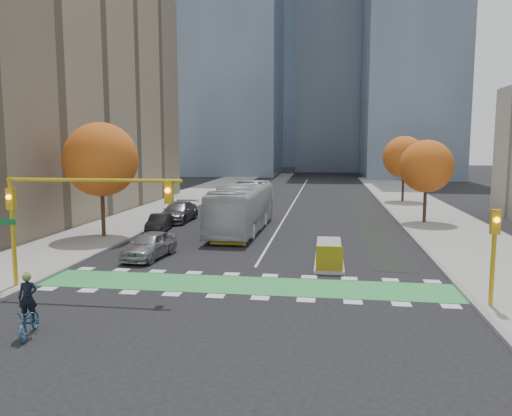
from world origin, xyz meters
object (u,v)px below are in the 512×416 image
(traffic_signal_west, at_px, (63,203))
(tree_west, at_px, (101,160))
(tree_east_far, at_px, (404,157))
(traffic_signal_east, at_px, (494,243))
(cyclist, at_px, (29,315))
(parked_car_b, at_px, (159,223))
(parked_car_c, at_px, (178,212))
(tree_east_near, at_px, (426,166))
(hazard_board, at_px, (329,259))
(parked_car_a, at_px, (149,245))
(bus, at_px, (242,207))

(traffic_signal_west, bearing_deg, tree_west, 108.02)
(tree_west, distance_m, tree_east_far, 35.73)
(traffic_signal_east, height_order, cyclist, traffic_signal_east)
(parked_car_b, bearing_deg, tree_west, -138.64)
(tree_west, xyz_separation_m, parked_car_c, (3.00, 8.32, -4.78))
(tree_east_far, height_order, parked_car_b, tree_east_far)
(tree_east_near, bearing_deg, hazard_board, -114.20)
(cyclist, distance_m, parked_car_c, 26.31)
(tree_east_far, distance_m, parked_car_c, 28.18)
(tree_east_far, distance_m, parked_car_b, 31.58)
(traffic_signal_west, relative_size, parked_car_a, 1.84)
(parked_car_b, bearing_deg, traffic_signal_east, -45.62)
(tree_west, xyz_separation_m, traffic_signal_west, (4.07, -12.51, -1.58))
(parked_car_c, bearing_deg, hazard_board, -49.65)
(hazard_board, height_order, tree_east_far, tree_east_far)
(hazard_board, bearing_deg, tree_east_far, 75.88)
(parked_car_a, bearing_deg, tree_east_far, 65.87)
(parked_car_b, bearing_deg, hazard_board, -47.10)
(bus, bearing_deg, parked_car_a, -109.43)
(bus, relative_size, parked_car_b, 3.28)
(parked_car_b, bearing_deg, parked_car_c, 83.45)
(tree_east_near, bearing_deg, traffic_signal_east, -93.81)
(bus, xyz_separation_m, parked_car_c, (-6.31, 3.83, -1.00))
(tree_west, xyz_separation_m, parked_car_a, (5.50, -5.66, -4.83))
(hazard_board, distance_m, traffic_signal_west, 13.23)
(tree_west, relative_size, parked_car_a, 1.77)
(tree_east_far, bearing_deg, parked_car_a, -120.97)
(traffic_signal_west, distance_m, parked_car_c, 21.10)
(hazard_board, bearing_deg, traffic_signal_east, -35.92)
(tree_west, distance_m, cyclist, 19.33)
(tree_east_near, xyz_separation_m, bus, (-14.69, -5.50, -3.03))
(hazard_board, relative_size, tree_west, 0.17)
(cyclist, bearing_deg, parked_car_a, 75.44)
(traffic_signal_east, xyz_separation_m, cyclist, (-16.91, -5.35, -1.98))
(traffic_signal_east, relative_size, bus, 0.31)
(cyclist, height_order, parked_car_b, cyclist)
(tree_east_near, distance_m, cyclist, 33.64)
(tree_west, bearing_deg, cyclist, -72.62)
(traffic_signal_west, height_order, parked_car_b, traffic_signal_west)
(traffic_signal_west, xyz_separation_m, traffic_signal_east, (18.43, 0.00, -1.30))
(tree_east_near, bearing_deg, tree_west, -157.38)
(parked_car_b, relative_size, parked_car_c, 0.70)
(cyclist, relative_size, bus, 0.17)
(tree_east_far, bearing_deg, tree_east_near, -91.79)
(traffic_signal_east, xyz_separation_m, parked_car_c, (-19.50, 20.83, -1.90))
(traffic_signal_east, bearing_deg, parked_car_a, 158.05)
(tree_west, relative_size, cyclist, 3.63)
(hazard_board, xyz_separation_m, tree_east_near, (8.00, 17.80, 4.06))
(tree_east_near, relative_size, parked_car_b, 1.76)
(traffic_signal_east, relative_size, cyclist, 1.81)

